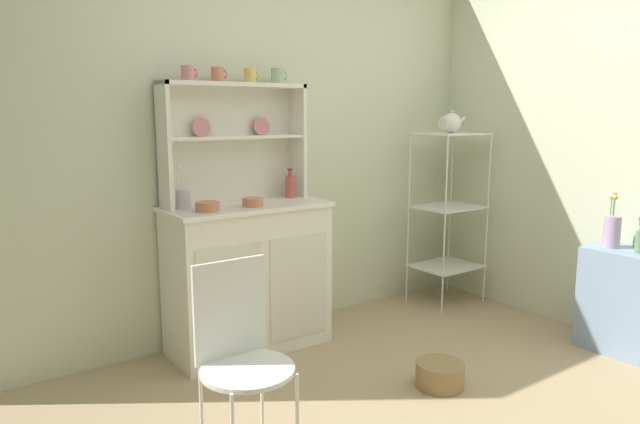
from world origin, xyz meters
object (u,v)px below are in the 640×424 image
(wire_chair, at_px, (240,348))
(jam_bottle, at_px, (290,186))
(cup_rose_0, at_px, (188,73))
(side_shelf_blue, at_px, (626,302))
(porcelain_teapot, at_px, (451,123))
(hutch_shelf_unit, at_px, (232,133))
(utensil_jar, at_px, (183,198))
(floor_basket, at_px, (440,374))
(bowl_mixing_large, at_px, (207,206))
(hutch_cabinet, at_px, (248,275))
(bakers_rack, at_px, (448,201))
(flower_vase, at_px, (612,230))

(wire_chair, height_order, jam_bottle, jam_bottle)
(jam_bottle, bearing_deg, cup_rose_0, 176.76)
(side_shelf_blue, distance_m, wire_chair, 2.41)
(porcelain_teapot, bearing_deg, jam_bottle, 171.64)
(wire_chair, xyz_separation_m, jam_bottle, (0.97, 1.16, 0.44))
(cup_rose_0, xyz_separation_m, porcelain_teapot, (1.89, -0.22, -0.29))
(hutch_shelf_unit, relative_size, wire_chair, 1.06)
(side_shelf_blue, height_order, porcelain_teapot, porcelain_teapot)
(utensil_jar, bearing_deg, floor_basket, -50.21)
(wire_chair, bearing_deg, bowl_mixing_large, 81.45)
(hutch_cabinet, height_order, floor_basket, hutch_cabinet)
(bowl_mixing_large, bearing_deg, bakers_rack, -0.74)
(porcelain_teapot, height_order, flower_vase, porcelain_teapot)
(hutch_shelf_unit, bearing_deg, bakers_rack, -9.21)
(hutch_shelf_unit, height_order, side_shelf_blue, hutch_shelf_unit)
(cup_rose_0, height_order, bowl_mixing_large, cup_rose_0)
(hutch_shelf_unit, relative_size, utensil_jar, 3.55)
(jam_bottle, relative_size, porcelain_teapot, 0.80)
(cup_rose_0, bearing_deg, flower_vase, -33.34)
(hutch_shelf_unit, distance_m, side_shelf_blue, 2.53)
(side_shelf_blue, bearing_deg, hutch_cabinet, 142.75)
(porcelain_teapot, bearing_deg, hutch_cabinet, 176.52)
(bakers_rack, xyz_separation_m, jam_bottle, (-1.25, 0.18, 0.19))
(side_shelf_blue, bearing_deg, porcelain_teapot, 97.69)
(floor_basket, relative_size, jam_bottle, 1.35)
(side_shelf_blue, height_order, cup_rose_0, cup_rose_0)
(floor_basket, distance_m, bowl_mixing_large, 1.53)
(side_shelf_blue, distance_m, jam_bottle, 2.12)
(jam_bottle, bearing_deg, hutch_cabinet, -166.36)
(side_shelf_blue, xyz_separation_m, wire_chair, (-2.39, 0.28, 0.21))
(hutch_cabinet, relative_size, side_shelf_blue, 1.56)
(hutch_shelf_unit, bearing_deg, hutch_cabinet, -90.00)
(side_shelf_blue, bearing_deg, cup_rose_0, 144.39)
(jam_bottle, height_order, flower_vase, jam_bottle)
(side_shelf_blue, xyz_separation_m, flower_vase, (-0.00, 0.12, 0.41))
(bakers_rack, relative_size, cup_rose_0, 14.50)
(hutch_shelf_unit, height_order, cup_rose_0, cup_rose_0)
(bowl_mixing_large, height_order, porcelain_teapot, porcelain_teapot)
(cup_rose_0, relative_size, jam_bottle, 0.47)
(floor_basket, xyz_separation_m, utensil_jar, (-0.92, 1.11, 0.87))
(bakers_rack, xyz_separation_m, flower_vase, (0.17, -1.13, -0.05))
(floor_basket, bearing_deg, porcelain_teapot, 41.67)
(wire_chair, relative_size, bowl_mixing_large, 6.37)
(floor_basket, distance_m, utensil_jar, 1.68)
(hutch_cabinet, relative_size, bakers_rack, 0.76)
(side_shelf_blue, bearing_deg, bowl_mixing_large, 148.16)
(floor_basket, relative_size, cup_rose_0, 2.87)
(flower_vase, bearing_deg, porcelain_teapot, 98.48)
(hutch_shelf_unit, relative_size, cup_rose_0, 10.29)
(utensil_jar, xyz_separation_m, porcelain_teapot, (1.96, -0.18, 0.40))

